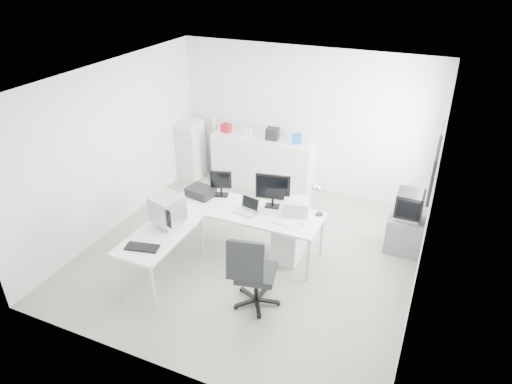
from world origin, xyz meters
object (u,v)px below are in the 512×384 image
at_px(office_chair, 256,270).
at_px(sideboard, 263,162).
at_px(lcd_monitor_large, 273,191).
at_px(main_desk, 246,230).
at_px(side_desk, 162,255).
at_px(drawer_pedestal, 288,242).
at_px(crt_tv, 409,206).
at_px(laser_printer, 296,206).
at_px(tv_cabinet, 404,234).
at_px(laptop, 246,207).
at_px(filing_cabinet, 191,149).
at_px(lcd_monitor_small, 221,184).
at_px(inkjet_printer, 201,192).
at_px(crt_monitor, 167,210).

bearing_deg(office_chair, sideboard, 99.25).
xyz_separation_m(lcd_monitor_large, sideboard, (-0.99, 1.95, -0.51)).
xyz_separation_m(main_desk, office_chair, (0.66, -1.10, 0.20)).
distance_m(side_desk, drawer_pedestal, 1.93).
distance_m(main_desk, office_chair, 1.30).
relative_size(side_desk, sideboard, 0.67).
bearing_deg(crt_tv, laser_printer, -154.15).
bearing_deg(tv_cabinet, side_desk, -146.74).
relative_size(laptop, crt_tv, 0.70).
bearing_deg(filing_cabinet, lcd_monitor_small, -46.92).
bearing_deg(inkjet_printer, crt_tv, 24.65).
height_order(laptop, laser_printer, laptop).
bearing_deg(lcd_monitor_small, inkjet_printer, -170.40).
distance_m(inkjet_printer, crt_monitor, 0.96).
distance_m(side_desk, sideboard, 3.31).
relative_size(laser_printer, filing_cabinet, 0.31).
xyz_separation_m(side_desk, filing_cabinet, (-1.32, 3.08, 0.23)).
bearing_deg(crt_tv, crt_monitor, -150.00).
bearing_deg(tv_cabinet, lcd_monitor_small, -165.69).
relative_size(laptop, crt_monitor, 0.72).
relative_size(lcd_monitor_small, crt_tv, 0.87).
bearing_deg(lcd_monitor_large, laptop, -140.13).
relative_size(lcd_monitor_small, tv_cabinet, 0.73).
bearing_deg(sideboard, filing_cabinet, -172.10).
bearing_deg(office_chair, side_desk, 167.81).
xyz_separation_m(lcd_monitor_small, office_chair, (1.21, -1.35, -0.40)).
bearing_deg(drawer_pedestal, tv_cabinet, 29.86).
bearing_deg(filing_cabinet, crt_tv, -12.54).
bearing_deg(side_desk, laptop, 48.01).
xyz_separation_m(lcd_monitor_small, filing_cabinet, (-1.62, 1.73, -0.36)).
relative_size(laptop, filing_cabinet, 0.29).
height_order(side_desk, office_chair, office_chair).
bearing_deg(lcd_monitor_small, drawer_pedestal, -26.06).
bearing_deg(drawer_pedestal, lcd_monitor_large, 150.26).
distance_m(laser_printer, crt_tv, 1.75).
distance_m(lcd_monitor_large, filing_cabinet, 3.09).
bearing_deg(lcd_monitor_small, office_chair, -65.08).
height_order(crt_tv, sideboard, crt_tv).
relative_size(side_desk, lcd_monitor_large, 2.49).
bearing_deg(lcd_monitor_small, laptop, -47.23).
relative_size(drawer_pedestal, crt_monitor, 1.24).
distance_m(side_desk, inkjet_printer, 1.28).
bearing_deg(lcd_monitor_small, crt_tv, -2.65).
height_order(tv_cabinet, sideboard, sideboard).
bearing_deg(drawer_pedestal, crt_tv, 29.86).
bearing_deg(filing_cabinet, sideboard, 7.90).
xyz_separation_m(crt_monitor, sideboard, (0.21, 3.05, -0.47)).
distance_m(drawer_pedestal, inkjet_printer, 1.64).
height_order(side_desk, laptop, laptop).
distance_m(laptop, filing_cabinet, 3.06).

